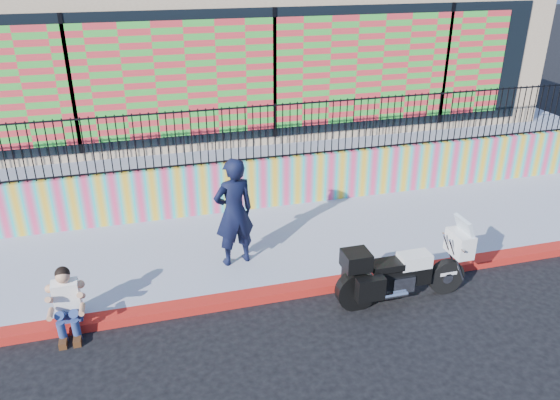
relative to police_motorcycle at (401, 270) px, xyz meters
name	(u,v)px	position (x,y,z in m)	size (l,w,h in m)	color
ground	(336,287)	(-0.86, 0.63, -0.58)	(90.00, 90.00, 0.00)	black
red_curb	(337,284)	(-0.86, 0.63, -0.51)	(16.00, 0.30, 0.15)	#B10C1C
sidewalk	(307,239)	(-0.86, 2.28, -0.51)	(16.00, 3.00, 0.15)	#8F96AC
mural_wall	(285,181)	(-0.86, 3.88, 0.12)	(16.00, 0.20, 1.10)	#F23F72
metal_fence	(285,131)	(-0.86, 3.88, 1.27)	(15.80, 0.04, 1.20)	black
elevated_platform	(239,121)	(-0.86, 8.98, 0.04)	(16.00, 10.00, 1.25)	#8F96AC
storefront_building	(238,32)	(-0.86, 8.76, 2.66)	(14.00, 8.06, 4.00)	tan
police_motorcycle	(401,270)	(0.00, 0.00, 0.00)	(2.24, 0.74, 1.40)	black
police_officer	(234,212)	(-2.42, 1.70, 0.57)	(0.73, 0.48, 2.00)	black
seated_man	(67,309)	(-5.20, 0.54, -0.14)	(0.54, 0.71, 1.06)	navy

